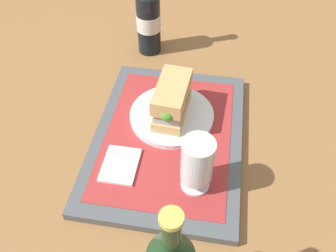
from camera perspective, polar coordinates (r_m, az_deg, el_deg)
The scene contains 8 objects.
ground_plane at distance 0.78m, azimuth -0.00°, elevation -2.45°, with size 3.00×3.00×0.00m, color olive.
tray at distance 0.78m, azimuth -0.00°, elevation -1.98°, with size 0.44×0.32×0.02m, color #4C5156.
placemat at distance 0.77m, azimuth -0.00°, elevation -1.47°, with size 0.38×0.27×0.00m, color #9E2D2D.
plate at distance 0.80m, azimuth 0.95°, elevation 1.69°, with size 0.19×0.19×0.01m, color white.
sandwich at distance 0.76m, azimuth 0.94°, elevation 4.13°, with size 0.14×0.07×0.08m.
beer_glass at distance 0.64m, azimuth 4.72°, elevation -6.16°, with size 0.06×0.06×0.12m.
napkin_folded at distance 0.72m, azimuth -7.76°, elevation -6.27°, with size 0.09×0.07×0.01m, color white.
second_bottle at distance 0.98m, azimuth -3.20°, elevation 17.21°, with size 0.07×0.07×0.27m.
Camera 1 is at (0.49, 0.08, 0.60)m, focal length 37.58 mm.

